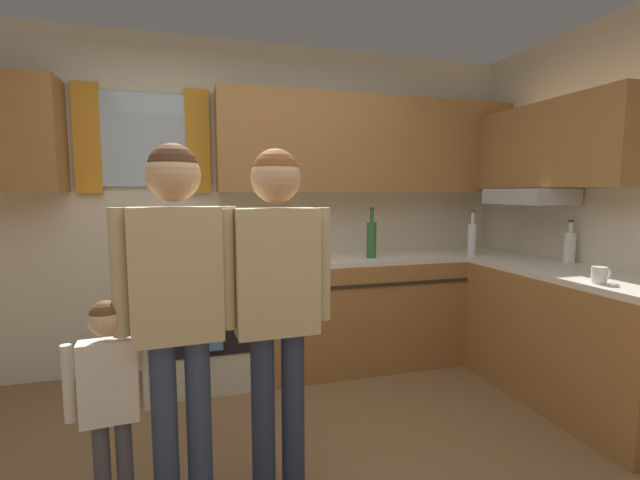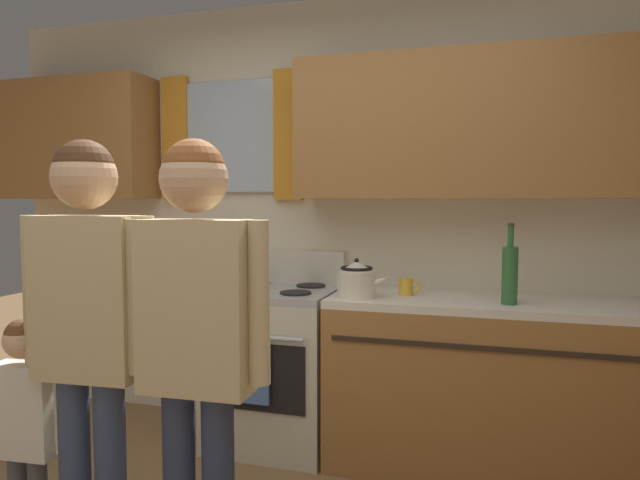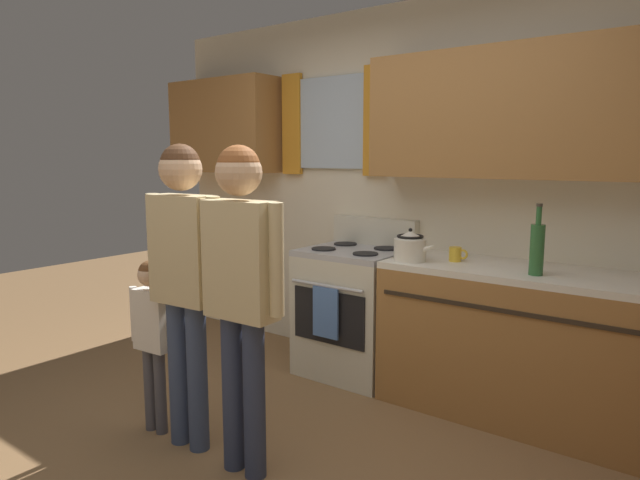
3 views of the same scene
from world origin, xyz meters
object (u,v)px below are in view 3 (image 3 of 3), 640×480
(mug_mustard_yellow, at_px, (456,254))
(bottle_wine_green, at_px, (537,248))
(adult_holding_child, at_px, (184,261))
(small_child, at_px, (152,326))
(stovetop_kettle, at_px, (410,246))
(stove_oven, at_px, (355,309))
(adult_in_plaid, at_px, (241,272))

(mug_mustard_yellow, bearing_deg, bottle_wine_green, -13.01)
(adult_holding_child, xyz_separation_m, small_child, (-0.28, -0.01, -0.40))
(mug_mustard_yellow, relative_size, stovetop_kettle, 0.44)
(stove_oven, bearing_deg, bottle_wine_green, -5.97)
(stove_oven, xyz_separation_m, mug_mustard_yellow, (0.75, -0.01, 0.48))
(small_child, bearing_deg, stovetop_kettle, 53.19)
(adult_in_plaid, height_order, small_child, adult_in_plaid)
(stove_oven, height_order, bottle_wine_green, bottle_wine_green)
(bottle_wine_green, height_order, adult_in_plaid, adult_in_plaid)
(mug_mustard_yellow, bearing_deg, adult_in_plaid, -108.80)
(adult_in_plaid, relative_size, small_child, 1.62)
(stovetop_kettle, height_order, adult_holding_child, adult_holding_child)
(stove_oven, distance_m, bottle_wine_green, 1.40)
(mug_mustard_yellow, height_order, adult_in_plaid, adult_in_plaid)
(small_child, bearing_deg, stove_oven, 73.68)
(stovetop_kettle, distance_m, small_child, 1.60)
(adult_in_plaid, bearing_deg, stovetop_kettle, 79.08)
(bottle_wine_green, bearing_deg, stovetop_kettle, -177.18)
(bottle_wine_green, height_order, adult_holding_child, adult_holding_child)
(adult_in_plaid, xyz_separation_m, small_child, (-0.69, -0.00, -0.39))
(bottle_wine_green, xyz_separation_m, mug_mustard_yellow, (-0.51, 0.12, -0.11))
(stove_oven, bearing_deg, stovetop_kettle, -18.15)
(stove_oven, height_order, stovetop_kettle, stovetop_kettle)
(bottle_wine_green, height_order, mug_mustard_yellow, bottle_wine_green)
(stovetop_kettle, height_order, small_child, stovetop_kettle)
(stove_oven, relative_size, small_child, 1.12)
(stovetop_kettle, relative_size, adult_holding_child, 0.17)
(bottle_wine_green, bearing_deg, adult_holding_child, -137.89)
(bottle_wine_green, bearing_deg, adult_in_plaid, -127.73)
(mug_mustard_yellow, xyz_separation_m, adult_holding_child, (-0.89, -1.39, 0.07))
(adult_holding_child, bearing_deg, mug_mustard_yellow, 57.29)
(mug_mustard_yellow, relative_size, adult_in_plaid, 0.08)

